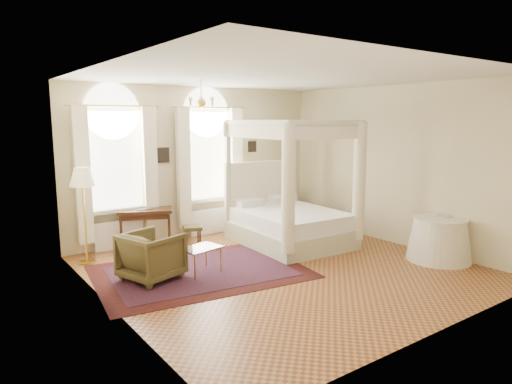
% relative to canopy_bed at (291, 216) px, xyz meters
% --- Properties ---
extents(ground, '(6.00, 6.00, 0.00)m').
position_rel_canopy_bed_xyz_m(ground, '(-1.16, -1.18, -0.59)').
color(ground, '#A76330').
rests_on(ground, ground).
extents(room_walls, '(6.00, 6.00, 6.00)m').
position_rel_canopy_bed_xyz_m(room_walls, '(-1.16, -1.18, 1.39)').
color(room_walls, beige).
rests_on(room_walls, ground).
extents(window_left, '(1.62, 0.27, 3.29)m').
position_rel_canopy_bed_xyz_m(window_left, '(-3.06, 1.69, 0.90)').
color(window_left, white).
rests_on(window_left, room_walls).
extents(window_right, '(1.62, 0.27, 3.29)m').
position_rel_canopy_bed_xyz_m(window_right, '(-0.96, 1.69, 0.90)').
color(window_right, white).
rests_on(window_right, room_walls).
extents(chandelier, '(0.51, 0.45, 0.50)m').
position_rel_canopy_bed_xyz_m(chandelier, '(-2.06, 0.02, 2.32)').
color(chandelier, gold).
rests_on(chandelier, room_walls).
extents(wall_pictures, '(2.54, 0.03, 0.39)m').
position_rel_canopy_bed_xyz_m(wall_pictures, '(-1.08, 1.79, 1.30)').
color(wall_pictures, black).
rests_on(wall_pictures, room_walls).
extents(canopy_bed, '(2.08, 2.50, 2.58)m').
position_rel_canopy_bed_xyz_m(canopy_bed, '(0.00, 0.00, 0.00)').
color(canopy_bed, '#BDBE9B').
rests_on(canopy_bed, ground).
extents(nightstand, '(0.45, 0.42, 0.55)m').
position_rel_canopy_bed_xyz_m(nightstand, '(1.35, 1.52, -0.31)').
color(nightstand, '#351B0E').
rests_on(nightstand, ground).
extents(nightstand_lamp, '(0.25, 0.25, 0.36)m').
position_rel_canopy_bed_xyz_m(nightstand_lamp, '(1.30, 1.51, 0.20)').
color(nightstand_lamp, gold).
rests_on(nightstand_lamp, nightstand).
extents(writing_desk, '(1.20, 0.95, 0.80)m').
position_rel_canopy_bed_xyz_m(writing_desk, '(-2.57, 1.52, 0.09)').
color(writing_desk, '#351B0E').
rests_on(writing_desk, ground).
extents(laptop, '(0.31, 0.22, 0.02)m').
position_rel_canopy_bed_xyz_m(laptop, '(-2.62, 1.48, 0.22)').
color(laptop, black).
rests_on(laptop, writing_desk).
extents(stool, '(0.47, 0.47, 0.42)m').
position_rel_canopy_bed_xyz_m(stool, '(-1.76, 1.05, -0.24)').
color(stool, '#483F1F').
rests_on(stool, ground).
extents(armchair, '(1.08, 1.07, 0.79)m').
position_rel_canopy_bed_xyz_m(armchair, '(-3.24, -0.35, -0.19)').
color(armchair, '#44391D').
rests_on(armchair, ground).
extents(coffee_table, '(0.74, 0.59, 0.45)m').
position_rel_canopy_bed_xyz_m(coffee_table, '(-2.45, -0.55, -0.18)').
color(coffee_table, silver).
rests_on(coffee_table, ground).
extents(floor_lamp, '(0.45, 0.45, 1.75)m').
position_rel_canopy_bed_xyz_m(floor_lamp, '(-3.86, 1.16, 0.91)').
color(floor_lamp, gold).
rests_on(floor_lamp, ground).
extents(oriental_rug, '(3.79, 2.95, 0.01)m').
position_rel_canopy_bed_xyz_m(oriental_rug, '(-2.42, -0.49, -0.58)').
color(oriental_rug, '#451110').
rests_on(oriental_rug, ground).
extents(side_table, '(1.17, 1.17, 0.80)m').
position_rel_canopy_bed_xyz_m(side_table, '(1.51, -2.49, -0.19)').
color(side_table, white).
rests_on(side_table, ground).
extents(book, '(0.20, 0.27, 0.02)m').
position_rel_canopy_bed_xyz_m(book, '(1.61, -2.45, 0.22)').
color(book, black).
rests_on(book, side_table).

